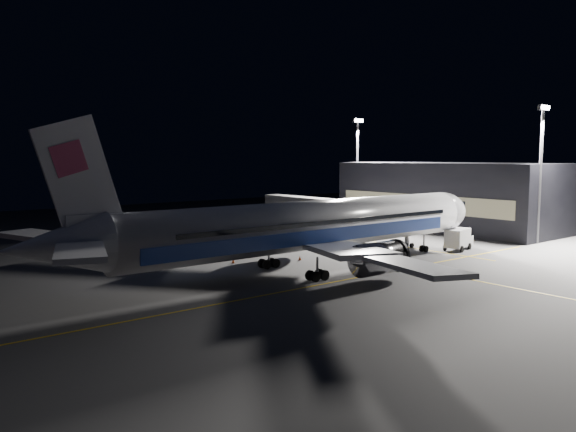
# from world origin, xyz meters

# --- Properties ---
(ground) EXTENTS (200.00, 200.00, 0.00)m
(ground) POSITION_xyz_m (0.00, 0.00, 0.00)
(ground) COLOR #4C4C4F
(ground) RESTS_ON ground
(guide_line_main) EXTENTS (0.25, 80.00, 0.01)m
(guide_line_main) POSITION_xyz_m (10.00, 0.00, 0.01)
(guide_line_main) COLOR gold
(guide_line_main) RESTS_ON ground
(guide_line_cross) EXTENTS (70.00, 0.25, 0.01)m
(guide_line_cross) POSITION_xyz_m (0.00, -6.00, 0.01)
(guide_line_cross) COLOR gold
(guide_line_cross) RESTS_ON ground
(guide_line_side) EXTENTS (0.25, 40.00, 0.01)m
(guide_line_side) POSITION_xyz_m (22.00, 10.00, 0.01)
(guide_line_side) COLOR gold
(guide_line_side) RESTS_ON ground
(airliner) EXTENTS (61.48, 54.22, 16.64)m
(airliner) POSITION_xyz_m (-1.08, 0.00, 5.16)
(airliner) COLOR silver
(airliner) RESTS_ON ground
(terminal) EXTENTS (18.12, 40.00, 12.00)m
(terminal) POSITION_xyz_m (45.98, 14.00, 6.00)
(terminal) COLOR black
(terminal) RESTS_ON ground
(jet_bridge) EXTENTS (3.60, 34.40, 6.30)m
(jet_bridge) POSITION_xyz_m (22.00, 18.06, 4.58)
(jet_bridge) COLOR #B2B2B7
(jet_bridge) RESTS_ON ground
(floodlight_mast_north) EXTENTS (2.40, 0.68, 20.70)m
(floodlight_mast_north) POSITION_xyz_m (40.00, 31.99, 12.37)
(floodlight_mast_north) COLOR #59595E
(floodlight_mast_north) RESTS_ON ground
(floodlight_mast_south) EXTENTS (2.40, 0.67, 20.70)m
(floodlight_mast_south) POSITION_xyz_m (40.00, -6.01, 12.37)
(floodlight_mast_south) COLOR #59595E
(floodlight_mast_south) RESTS_ON ground
(service_truck) EXTENTS (6.25, 3.77, 3.00)m
(service_truck) POSITION_xyz_m (25.94, -1.86, 1.60)
(service_truck) COLOR silver
(service_truck) RESTS_ON ground
(baggage_tug) EXTENTS (2.40, 2.05, 1.57)m
(baggage_tug) POSITION_xyz_m (-6.96, 19.06, 0.72)
(baggage_tug) COLOR black
(baggage_tug) RESTS_ON ground
(safety_cone_a) EXTENTS (0.40, 0.40, 0.59)m
(safety_cone_a) POSITION_xyz_m (-4.64, 9.47, 0.30)
(safety_cone_a) COLOR #FF4B0A
(safety_cone_a) RESTS_ON ground
(safety_cone_b) EXTENTS (0.43, 0.43, 0.65)m
(safety_cone_b) POSITION_xyz_m (-2.17, 6.38, 0.32)
(safety_cone_b) COLOR #FF4B0A
(safety_cone_b) RESTS_ON ground
(safety_cone_c) EXTENTS (0.39, 0.39, 0.58)m
(safety_cone_c) POSITION_xyz_m (3.11, 5.91, 0.29)
(safety_cone_c) COLOR #FF4B0A
(safety_cone_c) RESTS_ON ground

